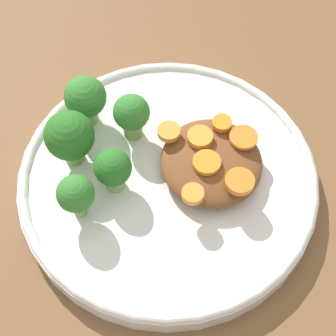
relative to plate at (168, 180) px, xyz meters
The scene contains 15 objects.
ground_plane 0.01m from the plate, ahead, with size 4.00×4.00×0.00m, color brown.
plate is the anchor object (origin of this frame).
stew_mound 0.05m from the plate, behind, with size 0.10×0.10×0.03m, color brown.
broccoli_floret_0 0.11m from the plate, 50.99° to the right, with size 0.04×0.04×0.06m.
broccoli_floret_1 0.10m from the plate, 15.07° to the left, with size 0.03×0.03×0.05m.
broccoli_floret_2 0.06m from the plate, ahead, with size 0.04×0.04×0.05m.
broccoli_floret_3 0.10m from the plate, 23.34° to the right, with size 0.05×0.05×0.06m.
broccoli_floret_4 0.07m from the plate, 65.75° to the right, with size 0.04×0.04×0.05m.
carrot_slice_0 0.08m from the plate, behind, with size 0.03×0.03×0.00m, color orange.
carrot_slice_1 0.05m from the plate, 165.58° to the left, with size 0.03×0.03×0.00m, color orange.
carrot_slice_2 0.08m from the plate, 149.44° to the left, with size 0.03×0.03×0.01m, color orange.
carrot_slice_3 0.05m from the plate, 102.40° to the right, with size 0.02×0.02×0.01m, color orange.
carrot_slice_4 0.08m from the plate, 151.63° to the right, with size 0.02×0.02×0.01m, color orange.
carrot_slice_5 0.05m from the plate, 150.62° to the right, with size 0.02×0.02×0.01m, color orange.
carrot_slice_6 0.06m from the plate, 110.68° to the left, with size 0.02×0.02×0.01m, color orange.
Camera 1 is at (0.05, 0.27, 0.48)m, focal length 60.00 mm.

